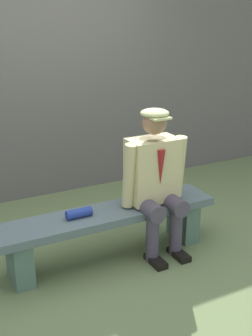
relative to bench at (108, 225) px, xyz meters
name	(u,v)px	position (x,y,z in m)	size (l,w,h in m)	color
ground_plane	(109,257)	(0.00, 0.00, -0.31)	(30.00, 30.00, 0.00)	#5E7245
bench	(108,225)	(0.00, 0.00, 0.00)	(1.90, 0.38, 0.43)	#506162
seated_man	(155,177)	(-0.42, 0.05, 0.37)	(0.59, 0.53, 1.25)	#C3B781
rolled_magazine	(79,213)	(0.26, 0.00, 0.16)	(0.08, 0.08, 0.21)	navy
stadium_wall	(40,86)	(0.00, -1.69, 0.91)	(12.00, 0.24, 2.43)	#595652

